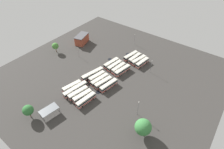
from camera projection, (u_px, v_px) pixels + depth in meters
ground_plane at (110, 76)px, 114.27m from camera, size 126.58×126.58×0.00m
bus_row0_slot0 at (86, 100)px, 96.97m from camera, size 12.14×3.97×3.50m
bus_row0_slot1 at (82, 96)px, 99.03m from camera, size 11.61×4.71×3.50m
bus_row0_slot2 at (78, 93)px, 100.73m from camera, size 12.29×4.90×3.50m
bus_row0_slot3 at (75, 89)px, 102.81m from camera, size 15.19×4.95×3.50m
bus_row0_slot4 at (72, 86)px, 104.56m from camera, size 11.70×4.99×3.50m
bus_row1_slot0 at (109, 85)px, 105.30m from camera, size 12.27×4.51×3.50m
bus_row1_slot1 at (103, 83)px, 107.01m from camera, size 12.09×4.79×3.50m
bus_row1_slot2 at (100, 80)px, 108.78m from camera, size 12.57×4.54×3.50m
bus_row1_slot3 at (97, 77)px, 110.91m from camera, size 11.52×4.65×3.50m
bus_row1_slot4 at (93, 74)px, 112.80m from camera, size 15.16×5.82×3.50m
bus_row2_slot1 at (122, 70)px, 115.47m from camera, size 12.42×4.49×3.50m
bus_row2_slot2 at (119, 68)px, 117.14m from camera, size 11.52×3.76×3.50m
bus_row2_slot3 at (115, 66)px, 118.98m from camera, size 12.11×4.02×3.50m
bus_row2_slot4 at (111, 63)px, 121.06m from camera, size 12.37×4.29×3.50m
bus_row3_slot0 at (142, 63)px, 121.49m from camera, size 11.72×4.12×3.50m
bus_row3_slot1 at (139, 60)px, 123.54m from camera, size 12.40×5.01×3.50m
bus_row3_slot2 at (135, 58)px, 125.34m from camera, size 12.03×3.93×3.50m
bus_row3_slot3 at (131, 56)px, 127.32m from camera, size 12.54×4.72×3.50m
depot_building at (82, 39)px, 141.50m from camera, size 13.55×9.63×6.80m
maintenance_shelter at (49, 110)px, 89.67m from camera, size 9.66×6.41×3.95m
lamp_post_by_building at (151, 66)px, 113.63m from camera, size 0.56×0.28×9.05m
lamp_post_near_entrance at (135, 39)px, 139.15m from camera, size 0.56×0.28×8.51m
lamp_post_mid_lot at (138, 108)px, 88.98m from camera, size 0.56×0.28×9.33m
lamp_post_far_corner at (78, 52)px, 127.24m from camera, size 0.56×0.28×7.31m
tree_east_edge at (28, 110)px, 87.86m from camera, size 5.28×5.28×7.69m
tree_north_edge at (55, 46)px, 131.06m from camera, size 4.66×4.66×7.37m
tree_west_edge at (143, 127)px, 79.86m from camera, size 7.57×7.57×9.69m
puddle_near_shelter at (110, 59)px, 127.33m from camera, size 2.96×2.96×0.01m
puddle_front_lane at (98, 92)px, 103.68m from camera, size 2.78×2.78×0.01m
puddle_back_corner at (128, 54)px, 131.96m from camera, size 4.03×4.03×0.01m
puddle_between_rows at (90, 91)px, 104.61m from camera, size 3.41×3.41×0.01m
puddle_centre_drain at (89, 76)px, 114.33m from camera, size 4.34×4.34×0.01m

